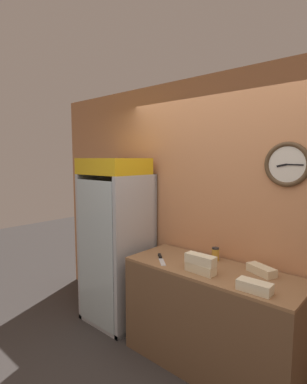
{
  "coord_description": "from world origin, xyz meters",
  "views": [
    {
      "loc": [
        1.31,
        -1.39,
        1.9
      ],
      "look_at": [
        -0.64,
        0.81,
        1.56
      ],
      "focal_mm": 28.0,
      "sensor_mm": 36.0,
      "label": 1
    }
  ],
  "objects_px": {
    "sandwich_stack_middle": "(201,259)",
    "sandwich_flat_left": "(255,287)",
    "beverage_cooler": "(119,233)",
    "sandwich_flat_right": "(261,270)",
    "chefs_knife": "(161,258)",
    "condiment_jar": "(215,254)",
    "sandwich_stack_bottom": "(200,268)"
  },
  "relations": [
    {
      "from": "sandwich_stack_middle",
      "to": "sandwich_flat_left",
      "type": "distance_m",
      "value": 0.5
    },
    {
      "from": "chefs_knife",
      "to": "condiment_jar",
      "type": "distance_m",
      "value": 0.52
    },
    {
      "from": "beverage_cooler",
      "to": "sandwich_stack_middle",
      "type": "bearing_deg",
      "value": -8.9
    },
    {
      "from": "sandwich_flat_left",
      "to": "sandwich_flat_right",
      "type": "relative_size",
      "value": 0.92
    },
    {
      "from": "beverage_cooler",
      "to": "sandwich_flat_right",
      "type": "xyz_separation_m",
      "value": [
        1.63,
        0.12,
        -0.07
      ]
    },
    {
      "from": "sandwich_stack_middle",
      "to": "sandwich_flat_right",
      "type": "relative_size",
      "value": 0.98
    },
    {
      "from": "sandwich_stack_bottom",
      "to": "sandwich_stack_middle",
      "type": "height_order",
      "value": "sandwich_stack_middle"
    },
    {
      "from": "sandwich_flat_right",
      "to": "chefs_knife",
      "type": "relative_size",
      "value": 1.09
    },
    {
      "from": "beverage_cooler",
      "to": "sandwich_stack_bottom",
      "type": "xyz_separation_m",
      "value": [
        1.23,
        -0.19,
        -0.06
      ]
    },
    {
      "from": "chefs_knife",
      "to": "condiment_jar",
      "type": "xyz_separation_m",
      "value": [
        0.42,
        0.31,
        0.05
      ]
    },
    {
      "from": "sandwich_stack_middle",
      "to": "chefs_knife",
      "type": "distance_m",
      "value": 0.49
    },
    {
      "from": "sandwich_flat_right",
      "to": "sandwich_stack_middle",
      "type": "bearing_deg",
      "value": -141.5
    },
    {
      "from": "sandwich_flat_left",
      "to": "sandwich_stack_bottom",
      "type": "bearing_deg",
      "value": 174.44
    },
    {
      "from": "sandwich_stack_bottom",
      "to": "chefs_knife",
      "type": "distance_m",
      "value": 0.48
    },
    {
      "from": "sandwich_stack_bottom",
      "to": "sandwich_flat_right",
      "type": "relative_size",
      "value": 1.0
    },
    {
      "from": "beverage_cooler",
      "to": "sandwich_flat_left",
      "type": "bearing_deg",
      "value": -7.95
    },
    {
      "from": "chefs_knife",
      "to": "sandwich_flat_left",
      "type": "bearing_deg",
      "value": -5.51
    },
    {
      "from": "sandwich_flat_left",
      "to": "chefs_knife",
      "type": "distance_m",
      "value": 0.98
    },
    {
      "from": "sandwich_stack_middle",
      "to": "sandwich_flat_left",
      "type": "height_order",
      "value": "sandwich_stack_middle"
    },
    {
      "from": "beverage_cooler",
      "to": "sandwich_flat_right",
      "type": "relative_size",
      "value": 7.03
    },
    {
      "from": "beverage_cooler",
      "to": "sandwich_stack_middle",
      "type": "height_order",
      "value": "beverage_cooler"
    },
    {
      "from": "sandwich_stack_bottom",
      "to": "chefs_knife",
      "type": "bearing_deg",
      "value": 174.55
    },
    {
      "from": "sandwich_flat_right",
      "to": "sandwich_stack_bottom",
      "type": "bearing_deg",
      "value": -141.5
    },
    {
      "from": "condiment_jar",
      "to": "chefs_knife",
      "type": "bearing_deg",
      "value": -143.3
    },
    {
      "from": "condiment_jar",
      "to": "sandwich_stack_bottom",
      "type": "bearing_deg",
      "value": -80.24
    },
    {
      "from": "sandwich_stack_bottom",
      "to": "sandwich_flat_left",
      "type": "relative_size",
      "value": 1.08
    },
    {
      "from": "sandwich_stack_middle",
      "to": "sandwich_flat_right",
      "type": "bearing_deg",
      "value": 38.5
    },
    {
      "from": "sandwich_flat_left",
      "to": "chefs_knife",
      "type": "xyz_separation_m",
      "value": [
        -0.97,
        0.09,
        -0.03
      ]
    },
    {
      "from": "sandwich_flat_right",
      "to": "sandwich_flat_left",
      "type": "bearing_deg",
      "value": -75.28
    },
    {
      "from": "sandwich_stack_middle",
      "to": "sandwich_flat_right",
      "type": "height_order",
      "value": "sandwich_stack_middle"
    },
    {
      "from": "sandwich_stack_bottom",
      "to": "condiment_jar",
      "type": "relative_size",
      "value": 2.14
    },
    {
      "from": "sandwich_flat_right",
      "to": "condiment_jar",
      "type": "distance_m",
      "value": 0.46
    }
  ]
}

